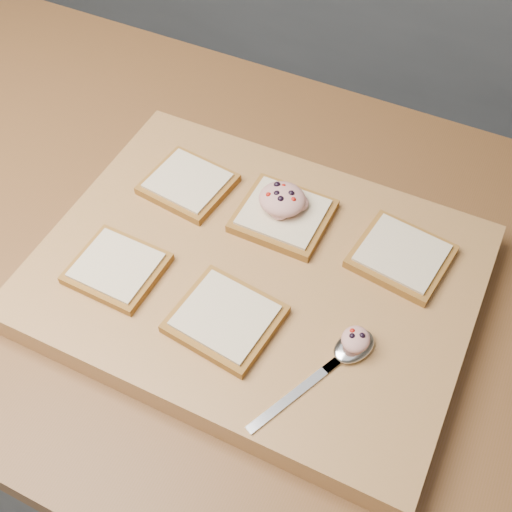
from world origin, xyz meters
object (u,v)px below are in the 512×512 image
(bread_far_center, at_px, (283,215))
(tuna_salad_dollop, at_px, (282,199))
(spoon, at_px, (346,353))
(cutting_board, at_px, (256,277))

(bread_far_center, relative_size, tuna_salad_dollop, 1.89)
(bread_far_center, distance_m, spoon, 0.22)
(cutting_board, height_order, spoon, spoon)
(tuna_salad_dollop, relative_size, spoon, 0.35)
(cutting_board, bearing_deg, spoon, -25.03)
(spoon, bearing_deg, tuna_salad_dollop, 133.41)
(spoon, bearing_deg, cutting_board, 154.97)
(tuna_salad_dollop, bearing_deg, cutting_board, -85.51)
(cutting_board, height_order, tuna_salad_dollop, tuna_salad_dollop)
(cutting_board, distance_m, tuna_salad_dollop, 0.11)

